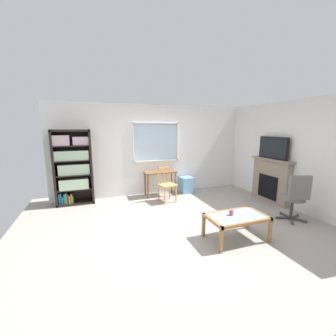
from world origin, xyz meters
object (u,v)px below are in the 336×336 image
(desk_under_window, at_px, (160,176))
(bookshelf, at_px, (73,166))
(office_chair, at_px, (295,195))
(sippy_cup, at_px, (231,212))
(fireplace, at_px, (271,180))
(wooden_chair, at_px, (167,184))
(coffee_table, at_px, (236,219))
(plastic_drawer_unit, at_px, (186,185))
(tv, at_px, (273,148))

(desk_under_window, bearing_deg, bookshelf, 177.29)
(office_chair, distance_m, sippy_cup, 1.67)
(bookshelf, distance_m, fireplace, 5.06)
(sippy_cup, bearing_deg, wooden_chair, 100.22)
(fireplace, relative_size, coffee_table, 1.21)
(plastic_drawer_unit, height_order, sippy_cup, sippy_cup)
(wooden_chair, relative_size, fireplace, 0.74)
(bookshelf, xyz_separation_m, sippy_cup, (2.66, -2.84, -0.48))
(wooden_chair, height_order, tv, tv)
(plastic_drawer_unit, distance_m, office_chair, 2.92)
(wooden_chair, distance_m, fireplace, 2.71)
(fireplace, distance_m, tv, 0.84)
(office_chair, bearing_deg, tv, 67.48)
(desk_under_window, distance_m, sippy_cup, 2.76)
(desk_under_window, distance_m, wooden_chair, 0.53)
(coffee_table, bearing_deg, wooden_chair, 101.83)
(wooden_chair, distance_m, tv, 2.86)
(wooden_chair, height_order, fireplace, fireplace)
(bookshelf, relative_size, desk_under_window, 2.07)
(bookshelf, relative_size, tv, 2.11)
(wooden_chair, height_order, sippy_cup, wooden_chair)
(wooden_chair, xyz_separation_m, tv, (2.53, -0.92, 0.95))
(wooden_chair, xyz_separation_m, sippy_cup, (0.40, -2.22, 0.02))
(office_chair, bearing_deg, desk_under_window, 128.82)
(tv, bearing_deg, wooden_chair, 160.00)
(fireplace, bearing_deg, tv, 180.00)
(tv, height_order, sippy_cup, tv)
(desk_under_window, height_order, wooden_chair, wooden_chair)
(desk_under_window, relative_size, coffee_table, 0.90)
(desk_under_window, xyz_separation_m, plastic_drawer_unit, (0.83, 0.05, -0.35))
(bookshelf, xyz_separation_m, wooden_chair, (2.26, -0.62, -0.50))
(desk_under_window, relative_size, fireplace, 0.74)
(plastic_drawer_unit, relative_size, tv, 0.52)
(coffee_table, relative_size, sippy_cup, 11.21)
(coffee_table, bearing_deg, tv, 33.27)
(wooden_chair, relative_size, tv, 1.01)
(fireplace, distance_m, sippy_cup, 2.51)
(fireplace, bearing_deg, sippy_cup, -148.92)
(tv, relative_size, sippy_cup, 9.85)
(office_chair, bearing_deg, wooden_chair, 135.06)
(plastic_drawer_unit, bearing_deg, desk_under_window, -176.53)
(plastic_drawer_unit, xyz_separation_m, office_chair, (1.24, -2.62, 0.32))
(wooden_chair, xyz_separation_m, fireplace, (2.55, -0.92, 0.11))
(tv, height_order, office_chair, tv)
(wooden_chair, height_order, plastic_drawer_unit, wooden_chair)
(bookshelf, bearing_deg, desk_under_window, -2.71)
(coffee_table, distance_m, sippy_cup, 0.14)
(bookshelf, xyz_separation_m, plastic_drawer_unit, (3.07, -0.06, -0.73))
(bookshelf, bearing_deg, tv, -17.86)
(tv, height_order, coffee_table, tv)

